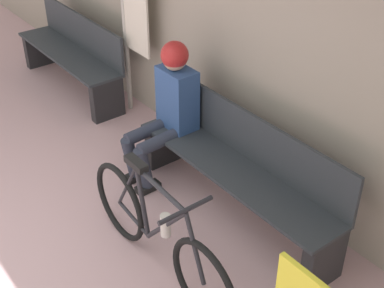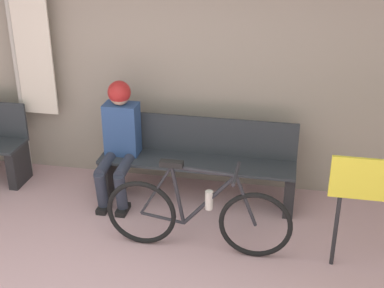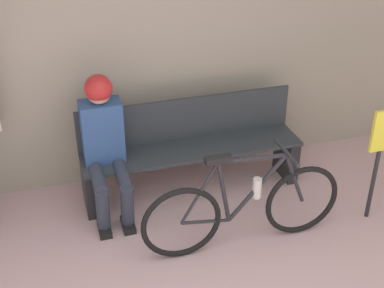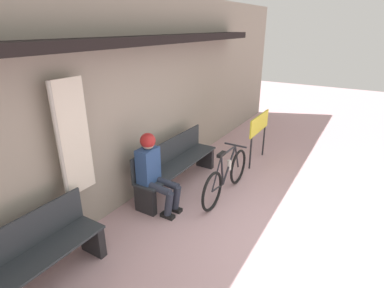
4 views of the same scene
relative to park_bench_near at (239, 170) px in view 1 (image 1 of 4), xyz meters
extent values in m
cube|color=#2D3338|center=(0.00, -0.06, 0.02)|extent=(1.98, 0.42, 0.03)
cube|color=#2D3338|center=(0.00, 0.14, 0.24)|extent=(1.98, 0.03, 0.40)
cube|color=#232326|center=(-0.94, -0.06, -0.21)|extent=(0.10, 0.36, 0.43)
cube|color=#232326|center=(0.94, -0.06, -0.21)|extent=(0.10, 0.36, 0.43)
torus|color=black|center=(-0.34, -0.89, -0.10)|extent=(0.63, 0.04, 0.63)
torus|color=black|center=(0.67, -0.89, -0.10)|extent=(0.63, 0.04, 0.63)
cylinder|color=#232328|center=(0.21, -0.89, 0.37)|extent=(0.55, 0.03, 0.07)
cylinder|color=#232328|center=(0.27, -0.89, 0.10)|extent=(0.47, 0.03, 0.54)
cylinder|color=#232328|center=(-0.01, -0.89, 0.12)|extent=(0.13, 0.03, 0.56)
cylinder|color=#232328|center=(-0.15, -0.89, -0.13)|extent=(0.39, 0.03, 0.08)
cylinder|color=#232328|center=(-0.20, -0.89, 0.14)|extent=(0.30, 0.02, 0.50)
cylinder|color=#232328|center=(0.58, -0.89, 0.13)|extent=(0.21, 0.03, 0.47)
cube|color=black|center=(-0.06, -0.89, 0.41)|extent=(0.20, 0.07, 0.05)
cylinder|color=#232328|center=(0.49, -0.89, 0.38)|extent=(0.03, 0.40, 0.03)
cylinder|color=beige|center=(0.27, -0.89, 0.10)|extent=(0.07, 0.07, 0.17)
cylinder|color=#2D3342|center=(-0.88, -0.27, 0.03)|extent=(0.11, 0.43, 0.13)
cylinder|color=#2D3342|center=(-0.88, -0.45, -0.17)|extent=(0.11, 0.17, 0.40)
cube|color=black|center=(-0.88, -0.42, -0.39)|extent=(0.10, 0.22, 0.06)
cylinder|color=#2D3342|center=(-0.68, -0.27, 0.03)|extent=(0.11, 0.43, 0.13)
cylinder|color=#2D3342|center=(-0.68, -0.45, -0.17)|extent=(0.11, 0.17, 0.40)
cube|color=black|center=(-0.68, -0.42, -0.39)|extent=(0.10, 0.22, 0.06)
cube|color=#2D4C84|center=(-0.78, -0.02, 0.31)|extent=(0.34, 0.22, 0.54)
sphere|color=tan|center=(-0.78, -0.04, 0.68)|extent=(0.20, 0.20, 0.20)
sphere|color=#B22323|center=(-0.78, -0.04, 0.71)|extent=(0.23, 0.23, 0.23)
cube|color=#2D3338|center=(-2.81, -0.06, 0.02)|extent=(1.78, 0.42, 0.03)
cube|color=#2D3338|center=(-2.81, 0.14, 0.24)|extent=(1.78, 0.03, 0.40)
cube|color=#232326|center=(-3.65, -0.06, -0.21)|extent=(0.10, 0.36, 0.43)
cube|color=#232326|center=(-1.97, -0.06, -0.21)|extent=(0.10, 0.36, 0.43)
cylinder|color=#B7B2A8|center=(-2.01, 0.24, 0.66)|extent=(0.05, 0.05, 2.15)
camera|label=1|loc=(2.45, -2.36, 2.47)|focal=50.00mm
camera|label=2|loc=(0.89, -4.78, 2.44)|focal=50.00mm
camera|label=3|loc=(-1.20, -4.00, 2.44)|focal=50.00mm
camera|label=4|loc=(-3.93, -2.70, 2.27)|focal=28.00mm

